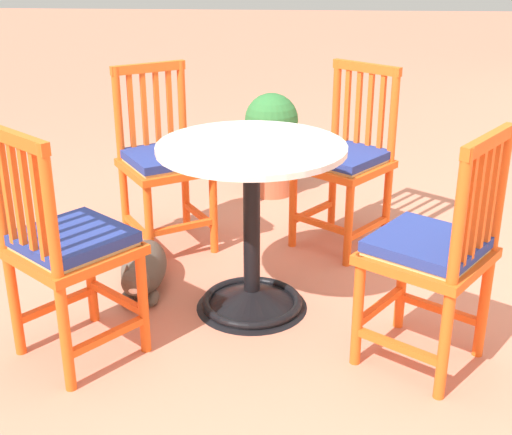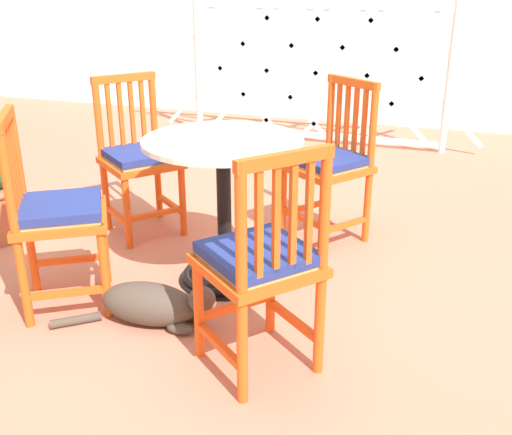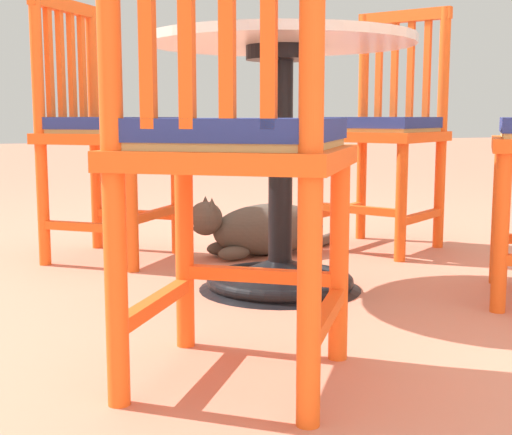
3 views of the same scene
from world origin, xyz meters
name	(u,v)px [view 1 (image 1 of 3)]	position (x,y,z in m)	size (l,w,h in m)	color
ground_plane	(240,312)	(0.00, 0.00, 0.00)	(24.00, 24.00, 0.00)	#C6755B
cafe_table	(252,247)	(-0.05, 0.05, 0.28)	(0.76, 0.76, 0.73)	black
orange_chair_facing_out	(68,248)	(0.35, -0.59, 0.45)	(0.56, 0.56, 0.91)	#EA5619
orange_chair_near_fence	(433,254)	(0.32, 0.72, 0.45)	(0.56, 0.56, 0.91)	#EA5619
orange_chair_by_planter	(345,161)	(-0.74, 0.46, 0.45)	(0.56, 0.56, 0.91)	#EA5619
orange_chair_at_corner	(165,162)	(-0.67, -0.43, 0.45)	(0.55, 0.55, 0.91)	#EA5619
tabby_cat	(143,271)	(-0.18, -0.45, 0.10)	(0.71, 0.32, 0.23)	#4C4238
terracotta_planter	(271,141)	(-1.49, 0.07, 0.33)	(0.32, 0.32, 0.62)	#B25B3D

